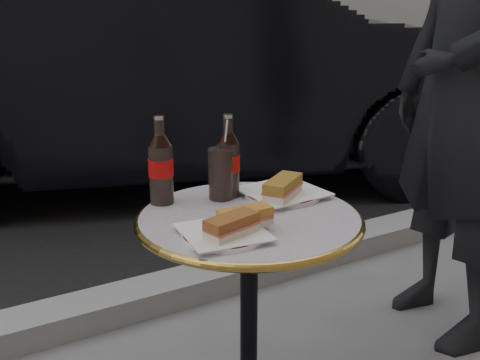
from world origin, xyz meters
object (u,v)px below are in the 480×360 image
plate_right (282,194)px  pedestrian (467,93)px  cola_bottle_right (228,156)px  cola_bottle_left (161,160)px  cola_glass (221,174)px  bistro_table (249,333)px  plate_left (224,235)px  parked_car (179,68)px

plate_right → pedestrian: 0.88m
pedestrian → plate_right: bearing=-74.2°
cola_bottle_right → cola_bottle_left: bearing=167.0°
cola_bottle_left → cola_glass: cola_bottle_left is taller
cola_bottle_right → cola_glass: size_ratio=1.63×
bistro_table → plate_left: size_ratio=3.48×
plate_right → pedestrian: size_ratio=0.12×
cola_glass → pedestrian: bearing=-0.6°
plate_right → parked_car: (0.82, 2.46, 0.06)m
cola_glass → pedestrian: 1.03m
plate_left → cola_bottle_right: size_ratio=0.85×
bistro_table → parked_car: (0.99, 2.55, 0.44)m
plate_right → pedestrian: bearing=4.2°
cola_glass → parked_car: size_ratio=0.03×
plate_left → bistro_table: bearing=35.4°
cola_bottle_left → parked_car: bearing=63.7°
bistro_table → plate_left: plate_left is taller
parked_car → cola_glass: bearing=177.3°
cola_bottle_left → pedestrian: bearing=-3.1°
bistro_table → pedestrian: size_ratio=0.38×
cola_bottle_left → cola_bottle_right: 0.20m
bistro_table → cola_bottle_right: bearing=79.5°
plate_left → cola_bottle_left: cola_bottle_left is taller
cola_bottle_right → pedestrian: size_ratio=0.13×
cola_bottle_left → parked_car: parked_car is taller
plate_right → parked_car: parked_car is taller
bistro_table → cola_glass: bearing=89.3°
cola_bottle_left → plate_right: bearing=-21.0°
plate_right → cola_bottle_right: bearing=149.3°
bistro_table → cola_bottle_left: (-0.16, 0.22, 0.49)m
bistro_table → cola_bottle_left: bearing=126.8°
plate_right → cola_bottle_left: bearing=159.0°
cola_bottle_right → parked_car: parked_car is taller
pedestrian → cola_bottle_left: bearing=-81.5°
plate_right → cola_bottle_left: (-0.33, 0.13, 0.12)m
plate_left → cola_bottle_left: size_ratio=0.82×
plate_right → cola_bottle_right: size_ratio=0.93×
cola_bottle_right → cola_glass: 0.06m
plate_right → pedestrian: pedestrian is taller
plate_right → cola_bottle_left: size_ratio=0.90×
cola_bottle_left → cola_bottle_right: cola_bottle_left is taller
pedestrian → bistro_table: bearing=-69.9°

